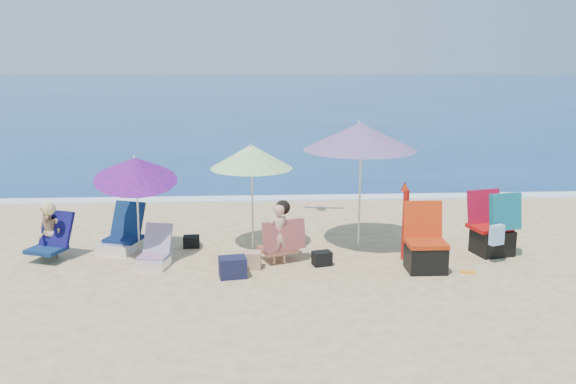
{
  "coord_description": "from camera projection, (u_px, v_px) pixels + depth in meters",
  "views": [
    {
      "loc": [
        -0.83,
        -8.61,
        3.29
      ],
      "look_at": [
        -0.3,
        1.0,
        1.1
      ],
      "focal_mm": 38.61,
      "sensor_mm": 36.0,
      "label": 1
    }
  ],
  "objects": [
    {
      "name": "umbrella_blue",
      "position": [
        135.0,
        169.0,
        9.75
      ],
      "size": [
        1.63,
        1.67,
        1.81
      ],
      "color": "silver",
      "rests_on": "ground"
    },
    {
      "name": "umbrella_striped",
      "position": [
        251.0,
        157.0,
        10.18
      ],
      "size": [
        1.62,
        1.62,
        1.83
      ],
      "color": "silver",
      "rests_on": "ground"
    },
    {
      "name": "foam",
      "position": [
        291.0,
        198.0,
        14.12
      ],
      "size": [
        120.0,
        0.5,
        0.04
      ],
      "color": "white",
      "rests_on": "ground"
    },
    {
      "name": "person_left",
      "position": [
        50.0,
        232.0,
        9.98
      ],
      "size": [
        0.76,
        0.76,
        0.98
      ],
      "color": "tan",
      "rests_on": "ground"
    },
    {
      "name": "chair_rainbow",
      "position": [
        154.0,
        256.0,
        9.69
      ],
      "size": [
        0.56,
        0.68,
        0.63
      ],
      "color": "#E85F52",
      "rests_on": "ground"
    },
    {
      "name": "furled_umbrella",
      "position": [
        405.0,
        217.0,
        9.89
      ],
      "size": [
        0.16,
        0.17,
        1.27
      ],
      "color": "#9E140B",
      "rests_on": "ground"
    },
    {
      "name": "sea",
      "position": [
        263.0,
        91.0,
        52.98
      ],
      "size": [
        120.0,
        80.0,
        0.12
      ],
      "color": "navy",
      "rests_on": "ground"
    },
    {
      "name": "camp_chair_left",
      "position": [
        425.0,
        251.0,
        9.48
      ],
      "size": [
        0.6,
        0.61,
        1.04
      ],
      "color": "#AE2B0C",
      "rests_on": "ground"
    },
    {
      "name": "bag_black_a",
      "position": [
        191.0,
        242.0,
        10.63
      ],
      "size": [
        0.28,
        0.21,
        0.2
      ],
      "color": "black",
      "rests_on": "ground"
    },
    {
      "name": "bag_black_b",
      "position": [
        322.0,
        258.0,
        9.73
      ],
      "size": [
        0.33,
        0.27,
        0.22
      ],
      "color": "black",
      "rests_on": "ground"
    },
    {
      "name": "bag_tan",
      "position": [
        251.0,
        260.0,
        9.58
      ],
      "size": [
        0.33,
        0.25,
        0.27
      ],
      "color": "tan",
      "rests_on": "ground"
    },
    {
      "name": "orange_item",
      "position": [
        468.0,
        272.0,
        9.41
      ],
      "size": [
        0.24,
        0.18,
        0.03
      ],
      "color": "orange",
      "rests_on": "ground"
    },
    {
      "name": "camp_chair_right",
      "position": [
        493.0,
        232.0,
        10.19
      ],
      "size": [
        0.75,
        0.99,
        1.09
      ],
      "color": "#AE0E0C",
      "rests_on": "ground"
    },
    {
      "name": "umbrella_turquoise",
      "position": [
        360.0,
        136.0,
        10.2
      ],
      "size": [
        2.16,
        2.16,
        2.18
      ],
      "color": "silver",
      "rests_on": "ground"
    },
    {
      "name": "ground",
      "position": [
        312.0,
        279.0,
        9.16
      ],
      "size": [
        120.0,
        120.0,
        0.0
      ],
      "color": "#D8BC84",
      "rests_on": "ground"
    },
    {
      "name": "person_center",
      "position": [
        280.0,
        234.0,
        9.78
      ],
      "size": [
        0.78,
        0.64,
        0.98
      ],
      "color": "tan",
      "rests_on": "ground"
    },
    {
      "name": "chair_navy",
      "position": [
        122.0,
        238.0,
        10.45
      ],
      "size": [
        0.78,
        0.88,
        0.78
      ],
      "color": "#0C1C44",
      "rests_on": "ground"
    },
    {
      "name": "bag_navy_a",
      "position": [
        233.0,
        267.0,
        9.21
      ],
      "size": [
        0.44,
        0.35,
        0.31
      ],
      "color": "#171732",
      "rests_on": "ground"
    }
  ]
}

